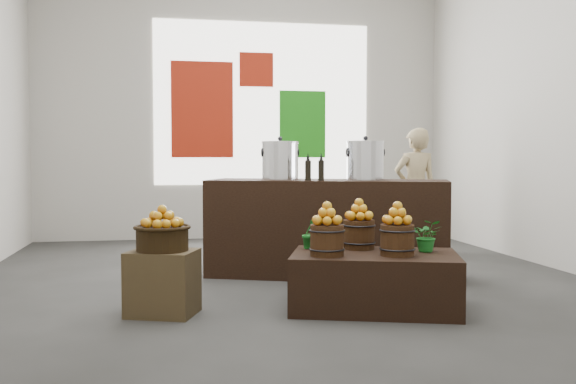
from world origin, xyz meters
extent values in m
plane|color=#333331|center=(0.00, 0.00, 0.00)|extent=(7.00, 7.00, 0.00)
cube|color=#B1ADA4|center=(0.00, 3.50, 2.00)|extent=(6.00, 0.04, 4.00)
cube|color=white|center=(0.30, 3.48, 2.00)|extent=(3.20, 0.02, 2.40)
cube|color=maroon|center=(-0.60, 3.47, 1.90)|extent=(0.90, 0.04, 1.40)
cube|color=#1A7B13|center=(0.90, 3.47, 1.70)|extent=(0.70, 0.04, 1.00)
cube|color=maroon|center=(0.20, 3.47, 2.50)|extent=(0.50, 0.04, 0.50)
cube|color=brown|center=(-1.13, -1.13, 0.24)|extent=(0.60, 0.54, 0.49)
cylinder|color=black|center=(-1.13, -1.13, 0.58)|extent=(0.39, 0.39, 0.18)
cube|color=black|center=(0.51, -1.25, 0.22)|extent=(1.46, 1.14, 0.44)
cylinder|color=#3D2510|center=(0.10, -1.31, 0.56)|extent=(0.26, 0.26, 0.24)
cylinder|color=#3D2510|center=(0.64, -1.40, 0.56)|extent=(0.26, 0.26, 0.24)
cylinder|color=#3D2510|center=(0.45, -0.99, 0.56)|extent=(0.26, 0.26, 0.24)
imported|color=#15671E|center=(0.94, -1.25, 0.57)|extent=(0.29, 0.27, 0.26)
imported|color=#15671E|center=(0.06, -0.91, 0.57)|extent=(0.15, 0.13, 0.26)
cube|color=black|center=(0.49, 0.22, 0.49)|extent=(2.48, 1.55, 0.97)
cylinder|color=silver|center=(0.03, 0.39, 1.15)|extent=(0.37, 0.37, 0.37)
cylinder|color=silver|center=(0.84, 0.08, 1.15)|extent=(0.37, 0.37, 0.37)
imported|color=#9D8960|center=(2.03, 1.75, 0.79)|extent=(0.59, 0.41, 1.57)
camera|label=1|loc=(-1.06, -6.03, 1.18)|focal=40.00mm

